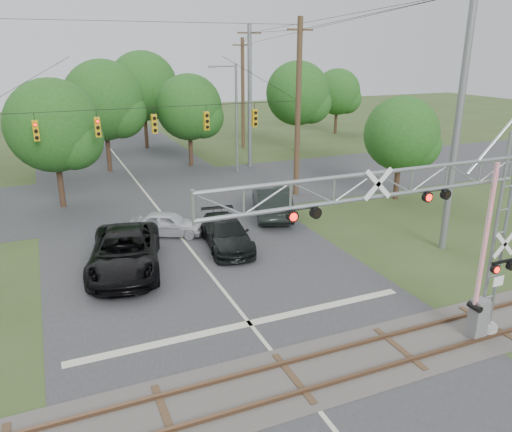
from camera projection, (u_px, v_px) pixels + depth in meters
name	position (u px, v px, depth m)	size (l,w,h in m)	color
ground	(327.00, 422.00, 13.54)	(160.00, 160.00, 0.00)	#313F1D
road_main	(211.00, 275.00, 22.23)	(14.00, 90.00, 0.02)	#2D2D30
road_cross	(147.00, 195.00, 34.41)	(90.00, 12.00, 0.02)	#2D2D30
railroad_track	(293.00, 378.00, 15.27)	(90.00, 3.20, 0.17)	#48443E
crossing_gantry	(427.00, 227.00, 15.13)	(11.03, 0.92, 7.19)	gray
traffic_signal_span	(170.00, 118.00, 29.46)	(19.34, 0.36, 11.50)	slate
pickup_black	(125.00, 252.00, 22.42)	(3.02, 6.56, 1.82)	black
car_dark	(227.00, 233.00, 25.16)	(2.07, 5.09, 1.48)	black
sedan_silver	(168.00, 224.00, 26.82)	(1.56, 3.88, 1.32)	silver
suv_dark	(272.00, 201.00, 29.89)	(1.97, 5.64, 1.86)	black
streetlight	(234.00, 113.00, 39.14)	(2.27, 0.24, 8.50)	slate
utility_poles	(178.00, 107.00, 32.26)	(26.42, 29.11, 12.66)	#44341F
treeline	(94.00, 99.00, 41.31)	(55.97, 30.60, 9.81)	#39261A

